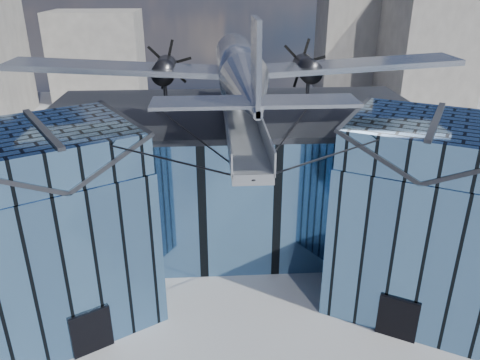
{
  "coord_description": "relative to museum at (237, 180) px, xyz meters",
  "views": [
    {
      "loc": [
        -1.7,
        -24.87,
        18.94
      ],
      "look_at": [
        0.0,
        2.0,
        7.2
      ],
      "focal_mm": 35.0,
      "sensor_mm": 36.0,
      "label": 1
    }
  ],
  "objects": [
    {
      "name": "ground_plane",
      "position": [
        -0.0,
        -5.82,
        -5.54
      ],
      "size": [
        120.0,
        120.0,
        0.0
      ],
      "primitive_type": "plane",
      "color": "gray"
    },
    {
      "name": "museum",
      "position": [
        0.0,
        0.0,
        0.0
      ],
      "size": [
        32.88,
        24.5,
        17.6
      ],
      "color": "teal",
      "rests_on": "ground"
    },
    {
      "name": "bg_towers",
      "position": [
        1.45,
        44.67,
        4.47
      ],
      "size": [
        77.0,
        24.5,
        26.0
      ],
      "color": "gray",
      "rests_on": "ground"
    }
  ]
}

